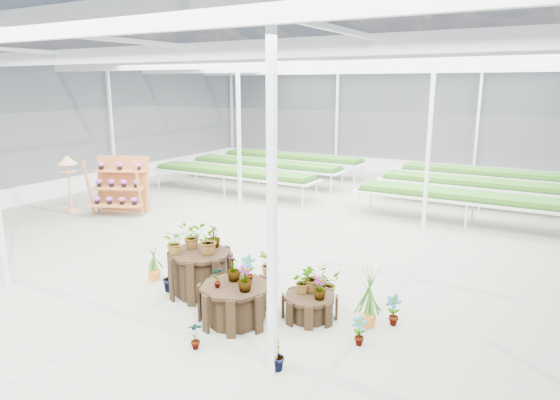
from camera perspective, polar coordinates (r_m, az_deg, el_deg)
The scene contains 10 objects.
ground_plane at distance 11.67m, azimuth -3.50°, elevation -5.90°, with size 24.00×24.00×0.00m, color gray.
greenhouse_shell at distance 11.14m, azimuth -3.66°, elevation 5.11°, with size 18.00×24.00×4.50m, color white, non-canonical shape.
steel_frame at distance 11.14m, azimuth -3.66°, elevation 5.11°, with size 18.00×24.00×4.50m, color silver, non-canonical shape.
nursery_benches at distance 17.81m, azimuth 9.31°, elevation 1.99°, with size 16.00×7.00×0.84m, color silver, non-canonical shape.
plinth_tall at distance 9.41m, azimuth -9.06°, elevation -8.21°, with size 1.17×1.17×0.80m, color black.
plinth_mid at distance 8.33m, azimuth -5.10°, elevation -11.65°, with size 1.18×1.18×0.62m, color black.
plinth_low at distance 8.46m, azimuth 3.41°, elevation -12.06°, with size 0.89×0.89×0.40m, color black.
shelf_rack at distance 15.52m, azimuth -17.98°, elevation 1.52°, with size 1.61×0.85×1.71m, color #B16431, non-canonical shape.
bird_table at distance 16.24m, azimuth -22.94°, elevation 1.68°, with size 0.42×0.42×1.74m, color tan, non-canonical shape.
nursery_plants at distance 8.91m, azimuth -2.63°, elevation -7.94°, with size 5.03×3.41×1.33m.
Camera 1 is at (6.10, -9.19, 3.78)m, focal length 32.00 mm.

